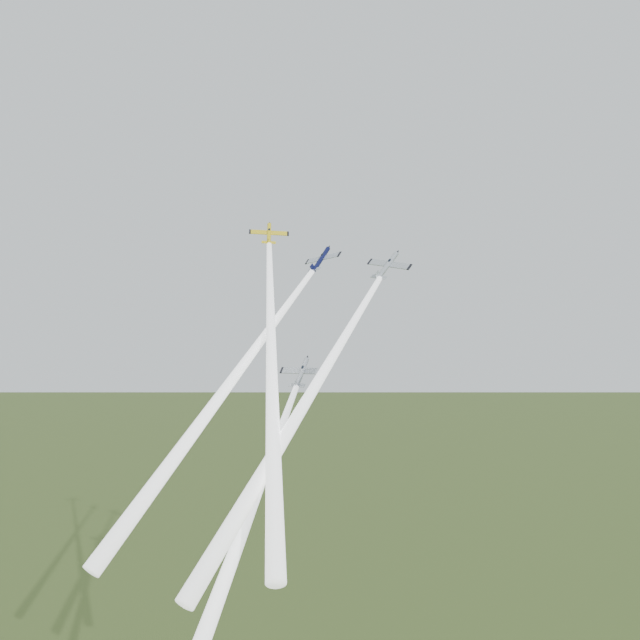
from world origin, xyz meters
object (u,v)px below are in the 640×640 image
Objects in this scene: plane_yellow at (269,234)px; plane_navy at (321,259)px; plane_silver_low at (302,373)px; plane_silver_right at (387,266)px.

plane_yellow reaches higher than plane_navy.
plane_navy is 21.79m from plane_silver_low.
plane_yellow is 25.08m from plane_silver_right.
plane_silver_low is at bearing -69.70° from plane_navy.
plane_navy reaches higher than plane_silver_low.
plane_navy is (10.92, -1.63, -5.14)m from plane_yellow.
plane_navy is 0.98× the size of plane_silver_low.
plane_yellow is at bearing -167.79° from plane_navy.
plane_silver_right is 23.37m from plane_silver_low.
plane_yellow reaches higher than plane_silver_right.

